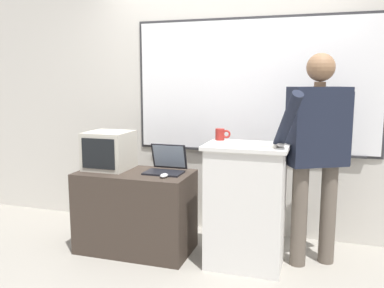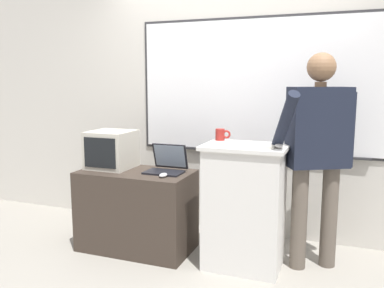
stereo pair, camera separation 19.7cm
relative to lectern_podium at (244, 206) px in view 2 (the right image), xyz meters
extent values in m
plane|color=gray|center=(-0.35, -0.32, -0.51)|extent=(30.00, 30.00, 0.00)
cube|color=beige|center=(-0.35, 0.80, 0.89)|extent=(6.40, 0.12, 2.80)
cube|color=#2D2D30|center=(-0.07, 0.73, 0.96)|extent=(2.35, 0.02, 1.29)
cube|color=white|center=(-0.07, 0.72, 0.96)|extent=(2.30, 0.02, 1.24)
cube|color=#2D2D30|center=(-0.07, 0.71, 0.33)|extent=(2.07, 0.04, 0.02)
cube|color=silver|center=(0.00, 0.00, -0.02)|extent=(0.61, 0.44, 0.99)
cube|color=silver|center=(0.00, 0.00, 0.49)|extent=(0.66, 0.47, 0.03)
cube|color=#382D26|center=(-0.99, 0.00, -0.15)|extent=(1.00, 0.54, 0.72)
cylinder|color=brown|center=(0.42, 0.14, -0.09)|extent=(0.13, 0.13, 0.84)
cylinder|color=brown|center=(0.65, 0.26, -0.09)|extent=(0.13, 0.13, 0.84)
cube|color=black|center=(0.54, 0.20, 0.65)|extent=(0.52, 0.42, 0.63)
cylinder|color=#8C6647|center=(0.54, 0.20, 0.98)|extent=(0.09, 0.09, 0.04)
sphere|color=#8C6647|center=(0.54, 0.20, 1.11)|extent=(0.22, 0.22, 0.22)
cylinder|color=black|center=(0.31, -0.11, 0.69)|extent=(0.28, 0.42, 0.52)
cylinder|color=black|center=(0.76, 0.32, 0.62)|extent=(0.08, 0.08, 0.60)
cube|color=black|center=(-0.72, 0.02, 0.22)|extent=(0.33, 0.21, 0.02)
cube|color=black|center=(-0.72, 0.16, 0.34)|extent=(0.32, 0.08, 0.23)
cube|color=#8C9EB2|center=(-0.72, 0.15, 0.34)|extent=(0.29, 0.06, 0.20)
cube|color=beige|center=(0.02, -0.06, 0.52)|extent=(0.44, 0.15, 0.02)
ellipsoid|color=#BCBCC1|center=(-0.67, -0.11, 0.23)|extent=(0.06, 0.10, 0.03)
ellipsoid|color=silver|center=(0.27, -0.05, 0.52)|extent=(0.06, 0.10, 0.03)
cube|color=#BCB7A8|center=(-1.27, 0.06, 0.38)|extent=(0.38, 0.38, 0.34)
cube|color=black|center=(-1.27, -0.13, 0.38)|extent=(0.32, 0.01, 0.27)
cylinder|color=maroon|center=(-0.26, 0.17, 0.55)|extent=(0.08, 0.08, 0.10)
torus|color=maroon|center=(-0.21, 0.17, 0.56)|extent=(0.07, 0.02, 0.07)
camera|label=1|loc=(0.55, -3.18, 1.01)|focal=38.00mm
camera|label=2|loc=(0.73, -3.12, 1.01)|focal=38.00mm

